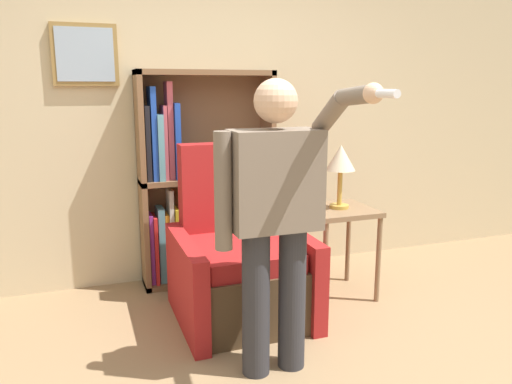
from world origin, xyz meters
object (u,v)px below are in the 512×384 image
at_px(person_standing, 275,210).
at_px(side_table, 339,223).
at_px(table_lamp, 341,161).
at_px(bookcase, 192,181).
at_px(armchair, 238,265).

height_order(person_standing, side_table, person_standing).
bearing_deg(side_table, table_lamp, 90.00).
distance_m(person_standing, table_lamp, 1.16).
bearing_deg(table_lamp, bookcase, 146.07).
bearing_deg(person_standing, armchair, 87.74).
xyz_separation_m(bookcase, side_table, (0.95, -0.64, -0.26)).
xyz_separation_m(person_standing, side_table, (0.83, 0.81, -0.35)).
relative_size(person_standing, side_table, 2.36).
xyz_separation_m(bookcase, person_standing, (0.13, -1.45, 0.10)).
relative_size(side_table, table_lamp, 1.45).
distance_m(person_standing, side_table, 1.21).
xyz_separation_m(side_table, table_lamp, (0.00, 0.00, 0.46)).
xyz_separation_m(bookcase, table_lamp, (0.95, -0.64, 0.20)).
bearing_deg(bookcase, person_standing, -85.05).
bearing_deg(bookcase, armchair, -77.52).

